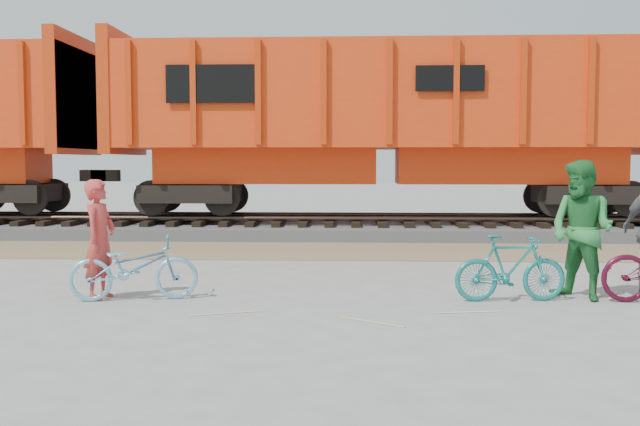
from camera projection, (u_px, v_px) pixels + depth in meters
The scene contains 9 objects.
ground at pixel (310, 302), 9.58m from camera, with size 120.00×120.00×0.00m, color #9E9E99.
gravel_strip at pixel (325, 251), 15.06m from camera, with size 120.00×3.00×0.02m, color #8E7B58.
ballast_bed at pixel (331, 229), 18.54m from camera, with size 120.00×4.00×0.30m, color slate.
track at pixel (331, 217), 18.52m from camera, with size 120.00×2.60×0.24m.
hopper_car_center at pixel (386, 119), 18.27m from camera, with size 14.00×3.13×4.65m.
bicycle_blue at pixel (134, 267), 9.68m from camera, with size 0.60×1.72×0.90m, color #79BFDE.
bicycle_teal at pixel (510, 268), 9.58m from camera, with size 0.43×1.51×0.91m, color #197F78.
person_solo at pixel (100, 239), 9.77m from camera, with size 0.60×0.39×1.64m, color #CD3B34.
person_man at pixel (582, 230), 9.70m from camera, with size 0.93×0.72×1.91m, color #2A7F39.
Camera 1 is at (0.57, -9.46, 1.86)m, focal length 40.00 mm.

